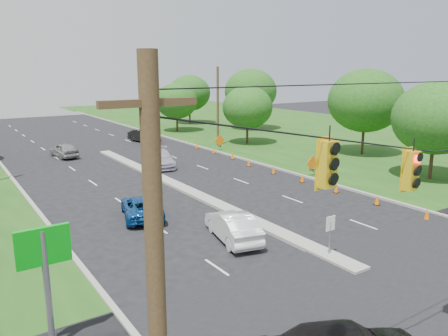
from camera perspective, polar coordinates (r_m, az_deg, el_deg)
grass_right at (r=53.12m, az=24.68°, el=2.18°), size 40.00×160.00×0.06m
curb_left at (r=38.51m, az=-25.79°, el=-1.57°), size 0.25×110.00×0.16m
curb_right at (r=45.61m, az=0.08°, el=1.79°), size 0.25×110.00×0.16m
median at (r=33.03m, az=-5.84°, el=-2.56°), size 1.00×34.00×0.18m
median_sign at (r=21.11m, az=13.72°, el=-7.65°), size 0.55×0.06×2.05m
utility_pole_far_right at (r=50.44m, az=-0.82°, el=8.01°), size 0.28×0.28×9.00m
cone_1 at (r=28.50m, az=24.98°, el=-5.49°), size 0.32×0.32×0.70m
cone_2 at (r=30.34m, az=19.37°, el=-3.94°), size 0.32×0.32×0.70m
cone_3 at (r=32.46m, az=14.46°, el=-2.54°), size 0.32×0.32×0.70m
cone_4 at (r=34.80m, az=10.20°, el=-1.31°), size 0.32×0.32×0.70m
cone_5 at (r=37.32m, az=6.49°, el=-0.23°), size 0.32×0.32×0.70m
cone_6 at (r=39.99m, az=3.27°, el=0.71°), size 0.32×0.32×0.70m
cone_7 at (r=43.11m, az=1.11°, el=1.61°), size 0.32×0.32×0.70m
cone_8 at (r=45.97m, az=-1.38°, el=2.31°), size 0.32×0.32×0.70m
cone_9 at (r=48.92m, az=-3.57°, el=2.93°), size 0.32×0.32×0.70m
work_sign_1 at (r=36.72m, az=11.46°, el=0.57°), size 1.27×0.58×1.37m
work_sign_2 at (r=47.44m, az=-0.56°, el=3.55°), size 1.27×0.58×1.37m
tree_7 at (r=38.18m, az=25.94°, el=5.88°), size 6.72×6.72×7.84m
tree_8 at (r=47.08m, az=18.01°, el=8.36°), size 7.56×7.56×8.82m
tree_9 at (r=51.63m, az=3.09°, el=7.92°), size 5.88×5.88×6.86m
tree_10 at (r=64.32m, az=3.50°, el=9.98°), size 7.56×7.56×8.82m
tree_11 at (r=71.38m, az=-4.53°, el=9.74°), size 6.72×6.72×7.84m
tree_12 at (r=62.42m, az=-6.21°, el=8.70°), size 5.88×5.88×6.86m
white_sedan at (r=22.86m, az=1.14°, el=-7.56°), size 2.58×4.82×1.51m
blue_pickup at (r=26.68m, az=-10.71°, el=-5.00°), size 3.39×5.13×1.31m
silver_car_far at (r=40.18m, az=-8.24°, el=1.25°), size 3.63×5.61×1.51m
silver_car_oncoming at (r=46.86m, az=-20.17°, el=2.20°), size 2.24×4.49×1.47m
dark_car_receding at (r=54.20m, az=-10.40°, el=4.16°), size 2.71×4.93×1.54m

